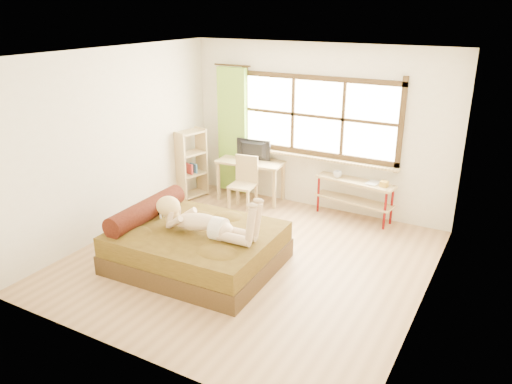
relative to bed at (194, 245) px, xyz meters
The scene contains 18 objects.
floor 0.78m from the bed, 37.49° to the left, with size 4.50×4.50×0.00m, color #9E754C.
ceiling 2.53m from the bed, 37.49° to the left, with size 4.50×4.50×0.00m, color white.
wall_back 2.96m from the bed, 77.82° to the left, with size 4.50×4.50×0.00m, color silver.
wall_front 2.18m from the bed, 72.11° to the right, with size 4.50×4.50×0.00m, color silver.
wall_left 2.03m from the bed, 165.01° to the left, with size 4.50×4.50×0.00m, color silver.
wall_right 3.06m from the bed, ahead, with size 4.50×4.50×0.00m, color silver.
window 2.99m from the bed, 77.68° to the left, with size 2.80×0.16×1.46m.
curtain 2.89m from the bed, 110.58° to the left, with size 0.55×0.10×2.20m, color #5B9A2A.
bed is the anchor object (origin of this frame).
woman 0.58m from the bed, 13.52° to the right, with size 1.43×0.41×0.61m, color #D2AF87, non-canonical shape.
kitten 0.77m from the bed, behind, with size 0.31×0.12×0.25m, color black, non-canonical shape.
desk 2.47m from the bed, 101.85° to the left, with size 1.19×0.64×0.72m.
monitor 2.57m from the bed, 101.61° to the left, with size 0.62×0.08×0.36m, color black.
chair 2.08m from the bed, 101.46° to the left, with size 0.44×0.44×0.90m.
pipe_shelf 2.86m from the bed, 61.82° to the left, with size 1.31×0.50×0.72m.
cup 2.75m from the bed, 67.66° to the left, with size 0.13×0.13×0.10m, color gray.
book 2.97m from the bed, 58.63° to the left, with size 0.18×0.25×0.02m, color gray.
bookshelf 2.54m from the bed, 126.49° to the left, with size 0.42×0.58×1.21m.
Camera 1 is at (2.99, -5.19, 3.24)m, focal length 35.00 mm.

